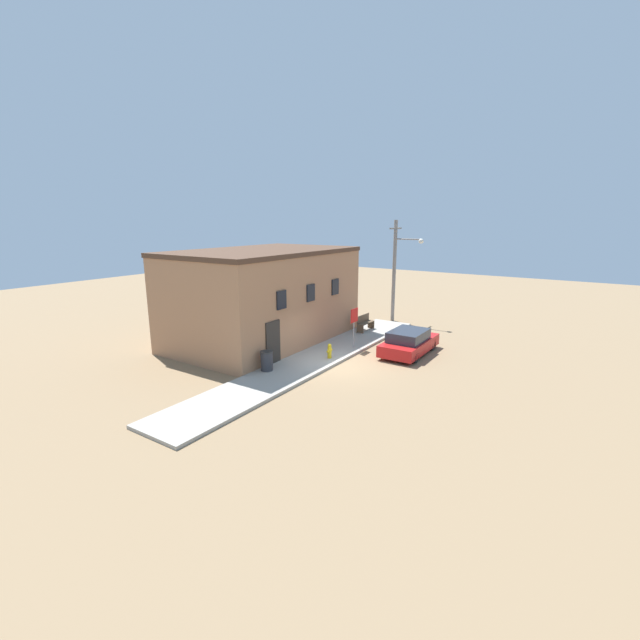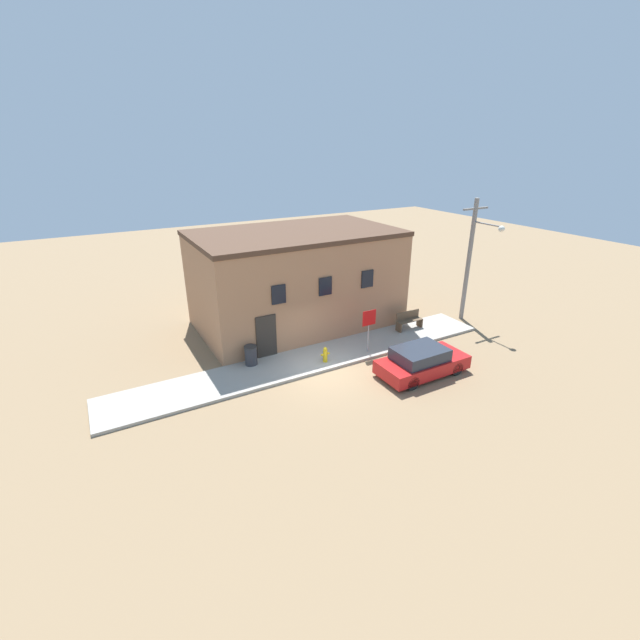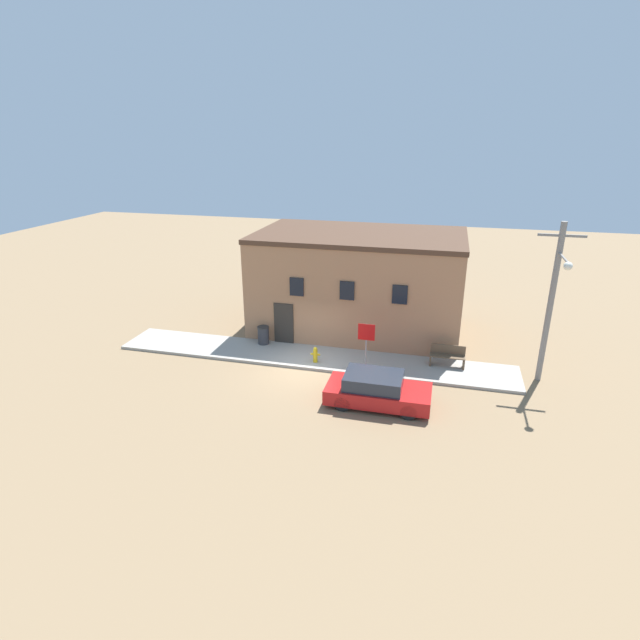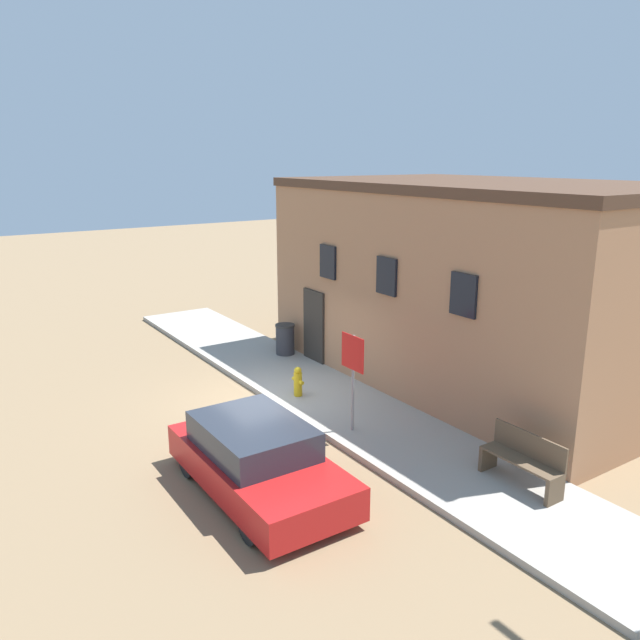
% 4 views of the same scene
% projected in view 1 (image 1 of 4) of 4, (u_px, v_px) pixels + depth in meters
% --- Properties ---
extents(ground_plane, '(80.00, 80.00, 0.00)m').
position_uv_depth(ground_plane, '(337.00, 365.00, 20.74)').
color(ground_plane, '#846B4C').
extents(sidewalk, '(18.97, 2.55, 0.14)m').
position_uv_depth(sidewalk, '(315.00, 359.00, 21.41)').
color(sidewalk, '#9E998E').
rests_on(sidewalk, ground).
extents(brick_building, '(10.73, 6.56, 5.27)m').
position_uv_depth(brick_building, '(264.00, 296.00, 24.39)').
color(brick_building, '#A87551').
rests_on(brick_building, ground).
extents(fire_hydrant, '(0.44, 0.21, 0.75)m').
position_uv_depth(fire_hydrant, '(330.00, 351.00, 21.28)').
color(fire_hydrant, gold).
rests_on(fire_hydrant, sidewalk).
extents(stop_sign, '(0.75, 0.06, 2.14)m').
position_uv_depth(stop_sign, '(354.00, 320.00, 22.89)').
color(stop_sign, gray).
rests_on(stop_sign, sidewalk).
extents(bench, '(1.55, 0.44, 0.97)m').
position_uv_depth(bench, '(365.00, 323.00, 26.65)').
color(bench, brown).
rests_on(bench, sidewalk).
extents(trash_bin, '(0.58, 0.58, 0.91)m').
position_uv_depth(trash_bin, '(267.00, 361.00, 19.53)').
color(trash_bin, '#333338').
rests_on(trash_bin, sidewalk).
extents(utility_pole, '(1.80, 2.08, 6.87)m').
position_uv_depth(utility_pole, '(396.00, 267.00, 28.95)').
color(utility_pole, gray).
rests_on(utility_pole, ground).
extents(parked_car, '(4.09, 1.85, 1.29)m').
position_uv_depth(parked_car, '(409.00, 342.00, 22.37)').
color(parked_car, black).
rests_on(parked_car, ground).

